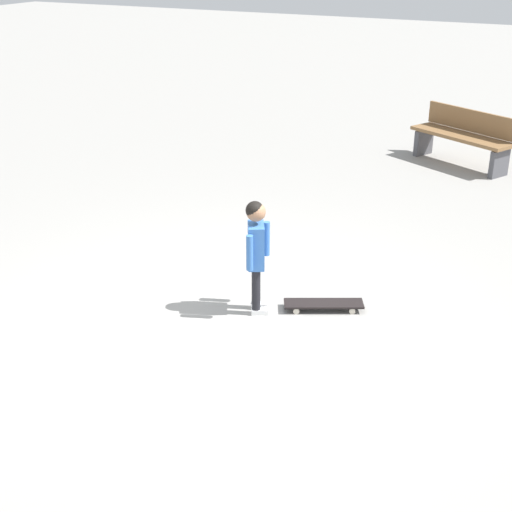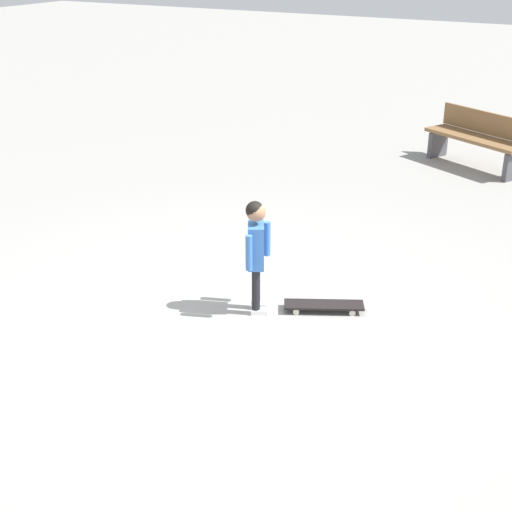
% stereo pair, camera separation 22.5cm
% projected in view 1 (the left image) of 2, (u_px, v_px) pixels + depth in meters
% --- Properties ---
extents(ground_plane, '(50.00, 50.00, 0.00)m').
position_uv_depth(ground_plane, '(229.00, 325.00, 6.30)').
color(ground_plane, gray).
extents(child_person, '(0.41, 0.26, 1.06)m').
position_uv_depth(child_person, '(256.00, 245.00, 6.28)').
color(child_person, black).
rests_on(child_person, ground).
extents(skateboard, '(0.49, 0.73, 0.07)m').
position_uv_depth(skateboard, '(324.00, 304.00, 6.54)').
color(skateboard, black).
rests_on(skateboard, ground).
extents(street_bench, '(1.12, 1.62, 0.80)m').
position_uv_depth(street_bench, '(464.00, 137.00, 10.54)').
color(street_bench, brown).
rests_on(street_bench, ground).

